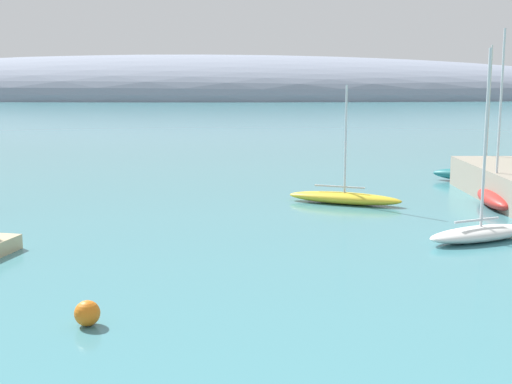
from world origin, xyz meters
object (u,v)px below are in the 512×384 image
(sailboat_red_near_shore, at_px, (495,197))
(mooring_buoy_orange, at_px, (87,313))
(sailboat_yellow_mid_mooring, at_px, (344,197))
(sailboat_white_outer_mooring, at_px, (480,232))
(sailboat_teal_end_of_line, at_px, (485,175))

(sailboat_red_near_shore, bearing_deg, mooring_buoy_orange, 141.24)
(sailboat_red_near_shore, relative_size, sailboat_yellow_mid_mooring, 1.45)
(sailboat_white_outer_mooring, relative_size, sailboat_teal_end_of_line, 0.91)
(sailboat_red_near_shore, relative_size, sailboat_teal_end_of_line, 1.06)
(sailboat_teal_end_of_line, xyz_separation_m, mooring_buoy_orange, (-23.13, -30.76, -0.18))
(sailboat_teal_end_of_line, distance_m, mooring_buoy_orange, 38.49)
(sailboat_red_near_shore, distance_m, sailboat_white_outer_mooring, 9.99)
(sailboat_white_outer_mooring, height_order, mooring_buoy_orange, sailboat_white_outer_mooring)
(sailboat_red_near_shore, bearing_deg, sailboat_white_outer_mooring, 162.80)
(sailboat_red_near_shore, xyz_separation_m, mooring_buoy_orange, (-20.63, -21.12, -0.19))
(sailboat_teal_end_of_line, bearing_deg, sailboat_yellow_mid_mooring, -113.83)
(sailboat_white_outer_mooring, distance_m, mooring_buoy_orange, 20.56)
(sailboat_red_near_shore, height_order, sailboat_white_outer_mooring, sailboat_red_near_shore)
(sailboat_yellow_mid_mooring, distance_m, sailboat_white_outer_mooring, 11.55)
(sailboat_yellow_mid_mooring, bearing_deg, mooring_buoy_orange, -95.38)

